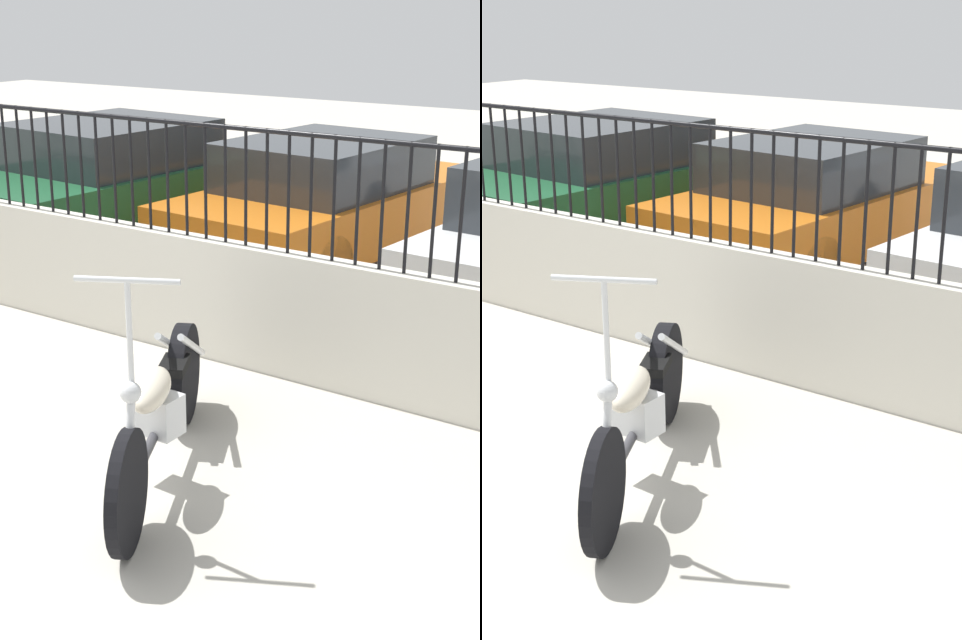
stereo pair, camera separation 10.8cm
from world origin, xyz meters
The scene contains 5 objects.
low_wall centered at (0.00, 2.82, 0.47)m, with size 8.27×0.18×0.94m.
fence_railing centered at (0.00, 2.82, 1.50)m, with size 8.27×0.04×0.86m.
motorcycle_dark_grey centered at (1.30, 1.22, 0.41)m, with size 1.10×1.99×1.40m.
car_green centered at (-2.44, 5.12, 0.70)m, with size 2.20×4.27×1.38m.
car_orange centered at (-0.08, 5.73, 0.66)m, with size 2.05×4.18×1.30m.
Camera 2 is at (4.43, -2.38, 2.64)m, focal length 50.00 mm.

